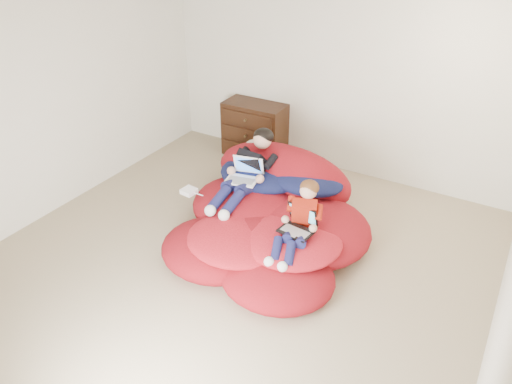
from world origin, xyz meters
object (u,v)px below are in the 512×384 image
at_px(laptop_black, 299,224).
at_px(dresser, 255,130).
at_px(beanbag_pile, 271,217).
at_px(laptop_white, 245,173).
at_px(older_boy, 249,167).
at_px(younger_boy, 300,218).

bearing_deg(laptop_black, dresser, 130.06).
relative_size(dresser, beanbag_pile, 0.39).
bearing_deg(dresser, beanbag_pile, -54.43).
xyz_separation_m(beanbag_pile, laptop_white, (-0.43, 0.15, 0.37)).
bearing_deg(beanbag_pile, laptop_white, 161.21).
relative_size(older_boy, laptop_white, 2.99).
height_order(dresser, laptop_white, laptop_white).
xyz_separation_m(dresser, laptop_white, (0.80, -1.57, 0.23)).
distance_m(dresser, younger_boy, 2.70).
xyz_separation_m(dresser, laptop_black, (1.74, -2.06, 0.15)).
xyz_separation_m(younger_boy, laptop_black, (0.00, -0.01, -0.06)).
distance_m(older_boy, younger_boy, 1.10).
height_order(beanbag_pile, older_boy, older_boy).
height_order(dresser, younger_boy, younger_boy).
xyz_separation_m(older_boy, laptop_black, (0.94, -0.59, -0.11)).
bearing_deg(laptop_white, beanbag_pile, -18.79).
distance_m(dresser, laptop_white, 1.78).
relative_size(beanbag_pile, younger_boy, 2.81).
distance_m(beanbag_pile, laptop_white, 0.59).
xyz_separation_m(dresser, beanbag_pile, (1.23, -1.72, -0.15)).
height_order(dresser, laptop_black, dresser).
relative_size(dresser, laptop_white, 2.29).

